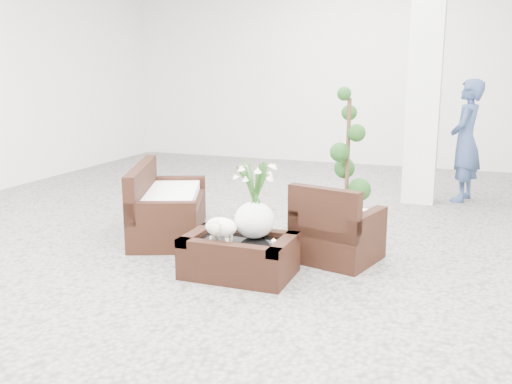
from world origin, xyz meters
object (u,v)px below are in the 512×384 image
(loveseat, at_px, (169,200))
(armchair, at_px, (338,222))
(topiary, at_px, (348,152))
(coffee_table, at_px, (239,257))

(loveseat, bearing_deg, armchair, -117.62)
(topiary, bearing_deg, loveseat, -134.33)
(coffee_table, xyz_separation_m, armchair, (0.69, 0.69, 0.20))
(coffee_table, xyz_separation_m, topiary, (0.40, 2.46, 0.58))
(topiary, bearing_deg, armchair, -80.73)
(coffee_table, height_order, armchair, armchair)
(coffee_table, distance_m, armchair, 0.99)
(coffee_table, xyz_separation_m, loveseat, (-1.15, 0.87, 0.22))
(coffee_table, relative_size, armchair, 1.25)
(coffee_table, distance_m, loveseat, 1.46)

